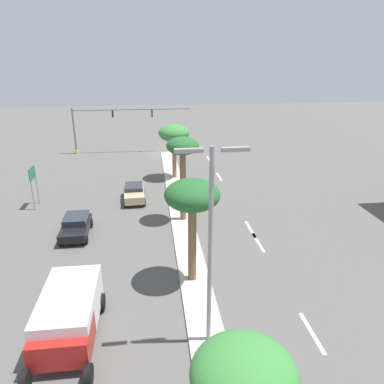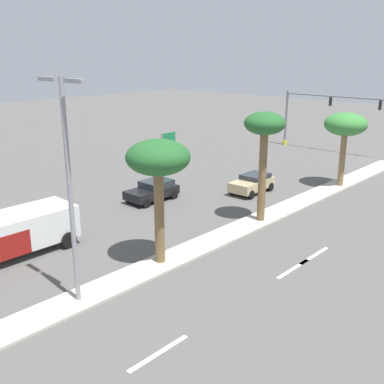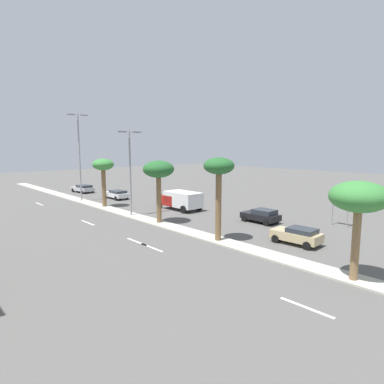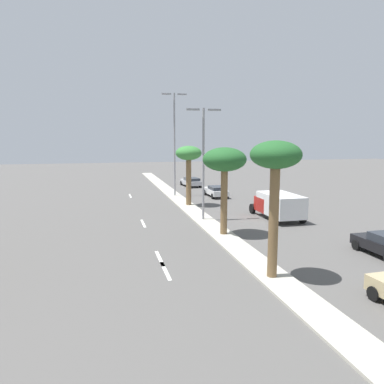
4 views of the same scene
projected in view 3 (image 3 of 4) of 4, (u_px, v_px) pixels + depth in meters
name	position (u px, v px, depth m)	size (l,w,h in m)	color
ground_plane	(159.00, 224.00, 33.14)	(160.00, 160.00, 0.00)	#565451
median_curb	(116.00, 211.00, 39.39)	(1.80, 76.97, 0.12)	#B7B2A3
lane_stripe_center	(306.00, 307.00, 15.97)	(0.20, 2.80, 0.01)	silver
lane_stripe_left	(152.00, 247.00, 25.38)	(0.20, 2.80, 0.01)	silver
lane_stripe_inboard	(137.00, 242.00, 26.89)	(0.20, 2.80, 0.01)	silver
lane_stripe_right	(88.00, 223.00, 33.51)	(0.20, 2.80, 0.01)	silver
lane_stripe_front	(39.00, 204.00, 44.30)	(0.20, 2.80, 0.01)	silver
directional_road_sign	(341.00, 199.00, 31.88)	(0.10, 1.61, 3.62)	gray
palm_tree_near	(359.00, 199.00, 18.42)	(3.21, 3.21, 5.71)	olive
palm_tree_leading	(219.00, 171.00, 26.23)	(2.47, 2.47, 6.73)	brown
palm_tree_center	(159.00, 171.00, 32.59)	(3.08, 3.08, 6.19)	brown
palm_tree_trailing	(103.00, 167.00, 41.35)	(2.64, 2.64, 6.03)	brown
street_lamp_center	(130.00, 166.00, 36.05)	(2.90, 0.24, 9.25)	gray
street_lamp_right	(79.00, 151.00, 45.59)	(2.90, 0.24, 11.93)	gray
sedan_silver_outboard	(83.00, 188.00, 55.16)	(2.35, 4.61, 1.29)	#B2B2B7
sedan_black_inboard	(261.00, 215.00, 33.54)	(2.04, 3.86, 1.40)	black
sedan_white_right	(116.00, 194.00, 48.57)	(1.98, 4.49, 1.29)	silver
sedan_tan_left	(297.00, 235.00, 26.15)	(2.06, 3.90, 1.37)	tan
box_truck	(181.00, 200.00, 40.27)	(2.75, 5.91, 2.23)	#B21E19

